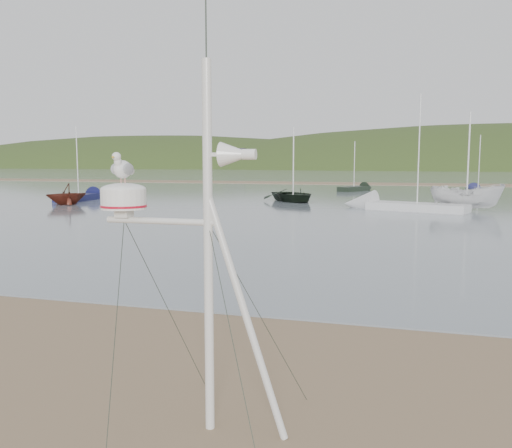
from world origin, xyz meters
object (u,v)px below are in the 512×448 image
(sailboat_dark_mid, at_px, (361,188))
(boat_red, at_px, (66,184))
(sailboat_blue_near, at_px, (89,196))
(boat_white, at_px, (468,175))
(sailboat_white_near, at_px, (382,205))
(mast_rig, at_px, (202,326))
(sailboat_blue_far, at_px, (475,190))
(boat_dark, at_px, (293,170))

(sailboat_dark_mid, bearing_deg, boat_red, -127.63)
(boat_red, xyz_separation_m, sailboat_blue_near, (-1.57, 5.35, -1.22))
(boat_white, xyz_separation_m, sailboat_white_near, (-5.29, -0.38, -2.01))
(mast_rig, xyz_separation_m, sailboat_dark_mid, (-2.98, 53.28, -0.99))
(sailboat_blue_far, relative_size, sailboat_blue_near, 0.96)
(boat_dark, bearing_deg, sailboat_blue_near, 146.06)
(boat_red, bearing_deg, sailboat_blue_near, 138.88)
(boat_white, bearing_deg, sailboat_blue_far, -4.43)
(boat_white, distance_m, sailboat_blue_near, 29.59)
(mast_rig, relative_size, sailboat_blue_near, 0.82)
(mast_rig, bearing_deg, sailboat_dark_mid, 93.20)
(boat_red, height_order, sailboat_blue_far, sailboat_blue_far)
(boat_dark, relative_size, sailboat_dark_mid, 0.89)
(mast_rig, relative_size, sailboat_white_near, 0.63)
(boat_dark, bearing_deg, sailboat_dark_mid, 36.71)
(boat_red, relative_size, sailboat_dark_mid, 0.52)
(boat_white, xyz_separation_m, sailboat_blue_far, (2.64, 21.06, -2.01))
(boat_red, bearing_deg, mast_rig, -19.66)
(mast_rig, distance_m, sailboat_blue_far, 53.22)
(sailboat_white_near, distance_m, sailboat_blue_near, 24.28)
(boat_white, distance_m, sailboat_white_near, 5.68)
(mast_rig, relative_size, sailboat_dark_mid, 0.95)
(boat_white, height_order, sailboat_white_near, sailboat_white_near)
(mast_rig, height_order, sailboat_white_near, sailboat_white_near)
(boat_white, bearing_deg, boat_dark, 72.83)
(boat_dark, bearing_deg, sailboat_white_near, -75.54)
(mast_rig, distance_m, boat_dark, 36.62)
(sailboat_blue_near, height_order, sailboat_dark_mid, sailboat_blue_near)
(mast_rig, xyz_separation_m, boat_red, (-22.11, 28.47, 0.23))
(sailboat_blue_far, distance_m, sailboat_white_near, 22.86)
(sailboat_blue_near, bearing_deg, sailboat_dark_mid, 43.23)
(mast_rig, height_order, sailboat_blue_far, sailboat_blue_far)
(mast_rig, bearing_deg, boat_dark, 100.53)
(boat_red, distance_m, sailboat_blue_far, 38.87)
(mast_rig, xyz_separation_m, sailboat_blue_far, (8.39, 52.55, -0.99))
(boat_red, xyz_separation_m, sailboat_blue_far, (30.49, 24.07, -1.22))
(boat_dark, distance_m, sailboat_white_near, 8.93)
(mast_rig, relative_size, boat_white, 1.18)
(sailboat_blue_near, bearing_deg, boat_dark, 7.26)
(sailboat_dark_mid, bearing_deg, sailboat_blue_near, -136.77)
(mast_rig, height_order, boat_dark, mast_rig)
(boat_dark, bearing_deg, mast_rig, -120.67)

